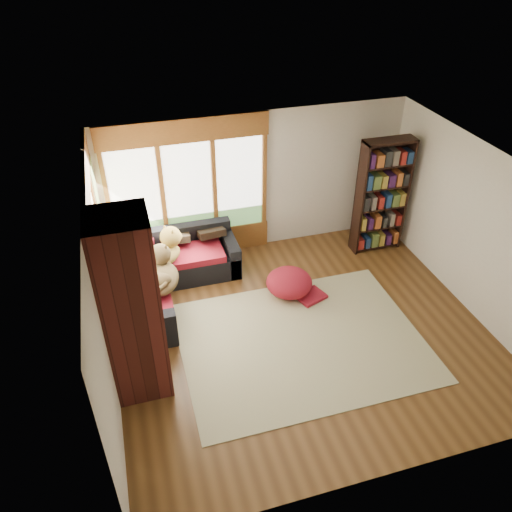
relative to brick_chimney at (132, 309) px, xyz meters
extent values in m
plane|color=#4D2F15|center=(2.40, 0.35, -1.30)|extent=(5.50, 5.50, 0.00)
plane|color=white|center=(2.40, 0.35, 1.30)|extent=(5.50, 5.50, 0.00)
cube|color=silver|center=(2.40, 2.85, 0.00)|extent=(5.50, 0.04, 2.60)
cube|color=silver|center=(2.40, -2.15, 0.00)|extent=(5.50, 0.04, 2.60)
cube|color=silver|center=(-0.35, 0.35, 0.00)|extent=(0.04, 5.00, 2.60)
cube|color=silver|center=(5.15, 0.35, 0.00)|extent=(0.04, 5.00, 2.60)
cube|color=brown|center=(1.20, 2.82, 0.05)|extent=(2.82, 0.10, 1.90)
cube|color=white|center=(1.20, 2.82, 0.05)|extent=(2.54, 0.09, 1.62)
cube|color=brown|center=(-0.32, 1.55, 0.05)|extent=(0.10, 2.62, 1.90)
cube|color=white|center=(-0.32, 1.55, 0.05)|extent=(0.09, 2.36, 1.62)
cube|color=#738C4E|center=(-0.29, 2.38, 0.45)|extent=(0.03, 0.72, 0.90)
cube|color=#471914|center=(0.00, 0.00, 0.00)|extent=(0.70, 0.70, 2.60)
cube|color=black|center=(0.75, 2.40, -1.09)|extent=(2.20, 0.90, 0.42)
cube|color=black|center=(0.75, 2.75, -0.69)|extent=(2.20, 0.20, 0.38)
cube|color=black|center=(1.75, 2.40, -1.00)|extent=(0.20, 0.90, 0.60)
cube|color=maroon|center=(0.65, 2.28, -0.82)|extent=(1.90, 0.66, 0.12)
cube|color=black|center=(0.10, 1.75, -1.09)|extent=(0.90, 2.20, 0.42)
cube|color=black|center=(-0.25, 1.75, -0.69)|extent=(0.20, 2.20, 0.38)
cube|color=black|center=(0.10, 0.75, -1.00)|extent=(0.90, 0.20, 0.60)
cube|color=maroon|center=(0.22, 1.40, -0.82)|extent=(0.66, 1.20, 0.12)
cube|color=maroon|center=(0.22, 2.35, -0.82)|extent=(0.66, 0.66, 0.12)
cube|color=silver|center=(2.32, 0.13, -1.29)|extent=(3.55, 2.72, 0.01)
cube|color=black|center=(4.98, 2.14, -0.23)|extent=(0.04, 0.31, 2.15)
cube|color=black|center=(4.10, 2.14, -0.23)|extent=(0.04, 0.31, 2.15)
cube|color=black|center=(4.54, 2.28, -0.23)|extent=(0.92, 0.02, 2.15)
cube|color=black|center=(4.54, 2.14, -1.24)|extent=(0.84, 0.29, 0.03)
cube|color=black|center=(4.54, 2.14, -0.83)|extent=(0.84, 0.29, 0.03)
cube|color=black|center=(4.54, 2.14, -0.42)|extent=(0.84, 0.29, 0.03)
cube|color=black|center=(4.54, 2.14, -0.01)|extent=(0.84, 0.29, 0.03)
cube|color=black|center=(4.54, 2.14, 0.40)|extent=(0.84, 0.29, 0.03)
cube|color=black|center=(4.54, 2.14, 0.81)|extent=(0.84, 0.29, 0.03)
cube|color=#726659|center=(4.54, 2.12, -0.23)|extent=(0.80, 0.23, 1.99)
ellipsoid|color=maroon|center=(2.52, 1.28, -1.08)|extent=(0.96, 0.96, 0.42)
ellipsoid|color=olive|center=(0.47, 1.95, -0.55)|extent=(1.02, 0.91, 0.29)
sphere|color=olive|center=(0.74, 2.11, -0.41)|extent=(0.47, 0.47, 0.35)
cone|color=olive|center=(0.69, 2.08, -0.27)|extent=(0.17, 0.17, 0.15)
ellipsoid|color=#423321|center=(0.47, 1.37, -0.56)|extent=(0.66, 0.90, 0.28)
sphere|color=#423321|center=(0.52, 1.67, -0.43)|extent=(0.38, 0.38, 0.33)
cone|color=#423321|center=(0.51, 1.61, -0.29)|extent=(0.14, 0.14, 0.14)
cube|color=black|center=(1.45, 2.61, -0.52)|extent=(0.45, 0.12, 0.45)
cube|color=black|center=(0.85, 2.61, -0.52)|extent=(0.45, 0.12, 0.45)
cube|color=black|center=(-0.08, 2.15, -0.52)|extent=(0.45, 0.12, 0.45)
cube|color=black|center=(-0.08, 1.05, -0.52)|extent=(0.45, 0.12, 0.45)
cube|color=maroon|center=(0.25, 2.61, -0.52)|extent=(0.42, 0.12, 0.42)
camera|label=1|loc=(0.16, -4.84, 3.98)|focal=35.00mm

